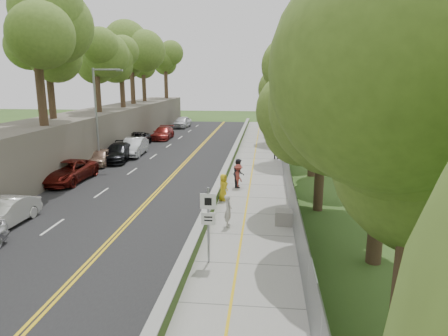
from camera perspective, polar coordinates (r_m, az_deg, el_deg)
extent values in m
plane|color=#33511E|center=(19.32, -4.03, -9.32)|extent=(140.00, 140.00, 0.00)
cube|color=black|center=(34.49, -8.55, 0.58)|extent=(11.20, 66.00, 0.04)
cube|color=gray|center=(33.41, 4.77, 0.29)|extent=(4.20, 66.00, 0.05)
cube|color=#6DC020|center=(33.47, 0.84, 0.84)|extent=(0.42, 66.00, 0.60)
cube|color=#595147|center=(37.01, -20.92, 3.82)|extent=(5.00, 66.00, 4.00)
cube|color=slate|center=(33.23, 8.42, 1.84)|extent=(0.04, 66.00, 2.00)
cylinder|color=gray|center=(34.68, -17.76, 6.84)|extent=(0.18, 0.18, 8.00)
cylinder|color=gray|center=(34.10, -16.47, 13.32)|extent=(2.30, 0.13, 0.13)
cube|color=gray|center=(33.71, -14.72, 13.35)|extent=(0.50, 0.22, 0.14)
cylinder|color=gray|center=(15.82, -2.24, -8.22)|extent=(0.09, 0.09, 3.10)
cube|color=white|center=(15.46, -2.28, -4.80)|extent=(0.62, 0.04, 0.62)
cube|color=white|center=(15.69, -2.26, -7.23)|extent=(0.56, 0.04, 0.50)
cylinder|color=#D95600|center=(43.55, 6.88, 3.91)|extent=(0.62, 0.62, 1.02)
cube|color=slate|center=(20.41, 8.81, -7.00)|extent=(1.09, 0.84, 0.71)
imported|color=silver|center=(22.61, -28.81, -5.67)|extent=(1.55, 4.17, 1.36)
imported|color=#57130D|center=(30.12, -21.42, -0.49)|extent=(2.59, 5.41, 1.49)
imported|color=black|center=(36.36, -14.91, 2.16)|extent=(2.52, 5.35, 1.51)
imported|color=tan|center=(35.17, -17.20, 1.51)|extent=(1.96, 4.03, 1.33)
imported|color=silver|center=(38.62, -12.72, 2.98)|extent=(2.04, 5.06, 1.63)
imported|color=black|center=(43.77, -12.45, 4.02)|extent=(2.78, 5.38, 1.45)
imported|color=maroon|center=(48.16, -8.74, 4.95)|extent=(2.16, 5.02, 1.44)
imported|color=silver|center=(58.92, -6.00, 6.55)|extent=(2.29, 4.87, 1.61)
imported|color=gold|center=(23.84, -0.10, -2.76)|extent=(0.75, 0.92, 1.63)
imported|color=beige|center=(19.76, 0.61, -6.10)|extent=(0.44, 0.63, 1.63)
imported|color=black|center=(26.74, 2.10, -0.71)|extent=(0.80, 0.99, 1.92)
imported|color=maroon|center=(26.57, 2.07, -1.14)|extent=(0.94, 1.19, 1.61)
imported|color=black|center=(36.22, 7.53, 2.77)|extent=(1.17, 0.62, 1.89)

